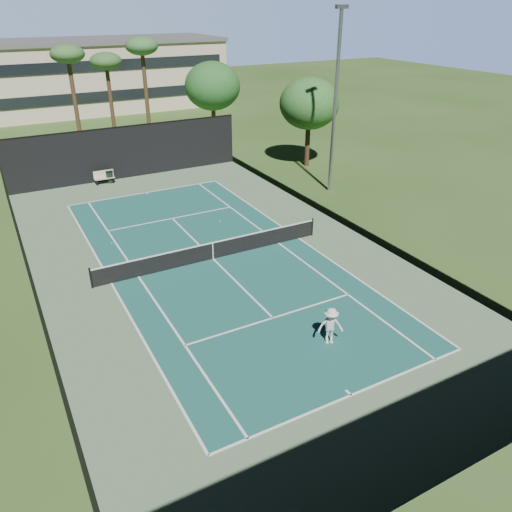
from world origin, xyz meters
The scene contains 20 objects.
ground centered at (0.00, 0.00, 0.00)m, with size 160.00×160.00×0.00m, color #32531F.
apron_slab centered at (0.00, 0.00, 0.01)m, with size 18.00×32.00×0.01m, color #5B7955.
court_surface centered at (0.00, 0.00, 0.01)m, with size 10.97×23.77×0.01m, color #1B5850.
court_lines centered at (0.00, 0.00, 0.02)m, with size 11.07×23.87×0.01m.
tennis_net centered at (0.00, 0.00, 0.56)m, with size 12.90×0.10×1.10m.
fence centered at (0.00, 0.06, 2.01)m, with size 18.04×32.05×4.03m.
player centered at (1.14, -9.00, 0.81)m, with size 1.05×0.60×1.63m, color silver.
tennis_ball_a centered at (-1.65, -13.14, 0.04)m, with size 0.07×0.07×0.07m, color #D3ED35.
tennis_ball_b centered at (-0.81, 1.24, 0.04)m, with size 0.07×0.07×0.07m, color #C2D02F.
tennis_ball_c centered at (2.49, 4.48, 0.04)m, with size 0.07×0.07×0.07m, color #C1D931.
tennis_ball_d centered at (-4.34, 4.52, 0.03)m, with size 0.07×0.07×0.07m, color #C9E333.
park_bench centered at (-2.14, 15.35, 0.55)m, with size 1.50×0.45×1.02m.
trash_bin centered at (-1.71, 15.42, 0.48)m, with size 0.56×0.56×0.95m.
palm_a centered at (-2.00, 24.00, 8.19)m, with size 2.80×2.80×9.32m.
palm_b centered at (1.50, 26.00, 7.36)m, with size 2.80×2.80×8.42m.
palm_c centered at (4.00, 23.00, 8.60)m, with size 2.80×2.80×9.77m.
decid_tree_a centered at (10.00, 22.00, 5.42)m, with size 5.12×5.12×7.62m.
decid_tree_b centered at (14.00, 12.00, 5.08)m, with size 4.80×4.80×7.14m.
campus_building centered at (0.00, 45.98, 4.21)m, with size 40.50×12.50×8.30m.
light_pole centered at (12.00, 6.00, 6.46)m, with size 0.90×0.25×12.22m.
Camera 1 is at (-9.35, -22.07, 12.41)m, focal length 35.00 mm.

